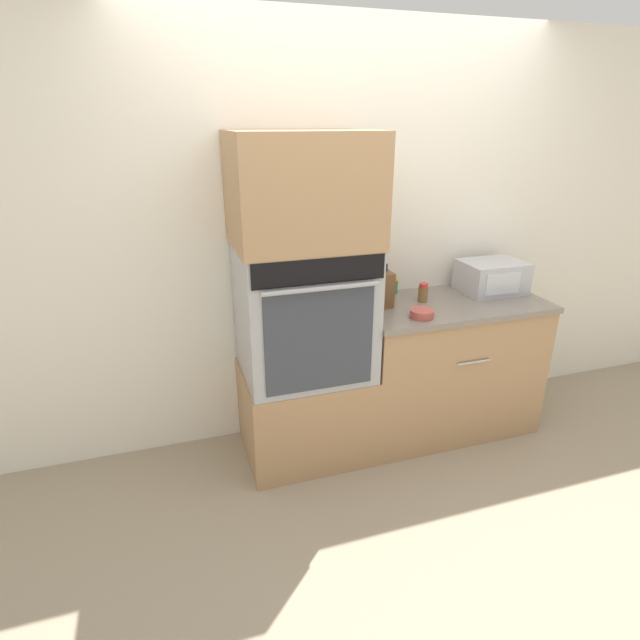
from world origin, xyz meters
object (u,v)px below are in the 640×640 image
at_px(bowl, 422,313).
at_px(condiment_jar_near, 423,293).
at_px(knife_block, 381,288).
at_px(condiment_jar_mid, 394,285).
at_px(wall_oven, 304,311).
at_px(condiment_jar_far, 424,292).
at_px(microwave, 492,277).

relative_size(bowl, condiment_jar_near, 1.15).
bearing_deg(knife_block, condiment_jar_near, -3.81).
distance_m(condiment_jar_near, condiment_jar_mid, 0.22).
relative_size(wall_oven, knife_block, 2.96).
relative_size(wall_oven, condiment_jar_far, 9.94).
xyz_separation_m(microwave, condiment_jar_far, (-0.47, 0.03, -0.06)).
bearing_deg(condiment_jar_near, knife_block, 176.19).
xyz_separation_m(condiment_jar_mid, condiment_jar_far, (0.14, -0.13, -0.02)).
bearing_deg(microwave, knife_block, -178.36).
bearing_deg(condiment_jar_far, condiment_jar_mid, 138.46).
bearing_deg(bowl, condiment_jar_mid, 85.34).
bearing_deg(knife_block, bowl, -60.76).
xyz_separation_m(microwave, knife_block, (-0.80, -0.02, 0.01)).
bearing_deg(condiment_jar_far, condiment_jar_near, -122.95).
xyz_separation_m(microwave, condiment_jar_mid, (-0.62, 0.16, -0.05)).
xyz_separation_m(wall_oven, bowl, (0.65, -0.19, -0.02)).
bearing_deg(wall_oven, microwave, 4.17).
xyz_separation_m(wall_oven, knife_block, (0.50, 0.07, 0.06)).
bearing_deg(condiment_jar_mid, wall_oven, -159.71).
xyz_separation_m(wall_oven, condiment_jar_mid, (0.68, 0.25, 0.01)).
xyz_separation_m(microwave, condiment_jar_near, (-0.52, -0.04, -0.04)).
distance_m(bowl, condiment_jar_far, 0.36).
xyz_separation_m(microwave, bowl, (-0.65, -0.28, -0.08)).
bearing_deg(knife_block, condiment_jar_far, 9.12).
height_order(knife_block, condiment_jar_mid, knife_block).
xyz_separation_m(knife_block, bowl, (0.14, -0.26, -0.08)).
relative_size(condiment_jar_near, condiment_jar_far, 1.55).
bearing_deg(wall_oven, condiment_jar_far, 8.53).
height_order(condiment_jar_near, condiment_jar_far, condiment_jar_near).
xyz_separation_m(bowl, condiment_jar_near, (0.13, 0.24, 0.03)).
distance_m(knife_block, condiment_jar_far, 0.34).
bearing_deg(bowl, condiment_jar_far, 59.77).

